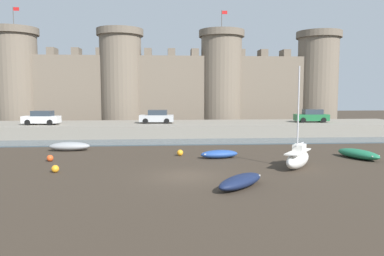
{
  "coord_description": "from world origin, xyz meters",
  "views": [
    {
      "loc": [
        -1.37,
        -22.9,
        5.22
      ],
      "look_at": [
        0.84,
        5.38,
        2.5
      ],
      "focal_mm": 35.0,
      "sensor_mm": 36.0,
      "label": 1
    }
  ],
  "objects_px": {
    "car_quay_west": "(312,116)",
    "car_quay_east": "(42,118)",
    "rowboat_near_channel_right": "(241,181)",
    "sailboat_midflat_right": "(298,158)",
    "rowboat_midflat_left": "(358,154)",
    "rowboat_foreground_left": "(70,146)",
    "car_quay_centre_west": "(157,117)",
    "mooring_buoy_off_centre": "(180,153)",
    "rowboat_midflat_centre": "(219,154)",
    "mooring_buoy_near_channel": "(55,169)",
    "mooring_buoy_near_shore": "(50,158)"
  },
  "relations": [
    {
      "from": "rowboat_midflat_centre",
      "to": "mooring_buoy_near_channel",
      "type": "distance_m",
      "value": 12.3
    },
    {
      "from": "mooring_buoy_off_centre",
      "to": "rowboat_near_channel_right",
      "type": "bearing_deg",
      "value": -75.0
    },
    {
      "from": "rowboat_near_channel_right",
      "to": "mooring_buoy_near_channel",
      "type": "xyz_separation_m",
      "value": [
        -11.25,
        4.77,
        -0.13
      ]
    },
    {
      "from": "rowboat_midflat_centre",
      "to": "car_quay_west",
      "type": "height_order",
      "value": "car_quay_west"
    },
    {
      "from": "rowboat_near_channel_right",
      "to": "car_quay_east",
      "type": "height_order",
      "value": "car_quay_east"
    },
    {
      "from": "rowboat_foreground_left",
      "to": "car_quay_centre_west",
      "type": "relative_size",
      "value": 0.85
    },
    {
      "from": "rowboat_near_channel_right",
      "to": "car_quay_centre_west",
      "type": "relative_size",
      "value": 0.88
    },
    {
      "from": "sailboat_midflat_right",
      "to": "mooring_buoy_near_channel",
      "type": "distance_m",
      "value": 16.32
    },
    {
      "from": "car_quay_east",
      "to": "car_quay_centre_west",
      "type": "xyz_separation_m",
      "value": [
        13.34,
        0.96,
        0.0
      ]
    },
    {
      "from": "sailboat_midflat_right",
      "to": "mooring_buoy_near_channel",
      "type": "relative_size",
      "value": 14.2
    },
    {
      "from": "sailboat_midflat_right",
      "to": "mooring_buoy_near_shore",
      "type": "bearing_deg",
      "value": 167.9
    },
    {
      "from": "rowboat_foreground_left",
      "to": "mooring_buoy_near_channel",
      "type": "xyz_separation_m",
      "value": [
        1.32,
        -9.29,
        -0.16
      ]
    },
    {
      "from": "mooring_buoy_off_centre",
      "to": "car_quay_east",
      "type": "bearing_deg",
      "value": 137.44
    },
    {
      "from": "car_quay_west",
      "to": "car_quay_east",
      "type": "height_order",
      "value": "same"
    },
    {
      "from": "rowboat_midflat_left",
      "to": "car_quay_west",
      "type": "bearing_deg",
      "value": 79.3
    },
    {
      "from": "rowboat_foreground_left",
      "to": "rowboat_midflat_centre",
      "type": "xyz_separation_m",
      "value": [
        12.79,
        -4.83,
        -0.07
      ]
    },
    {
      "from": "mooring_buoy_near_channel",
      "to": "car_quay_centre_west",
      "type": "bearing_deg",
      "value": 73.25
    },
    {
      "from": "rowboat_midflat_centre",
      "to": "car_quay_centre_west",
      "type": "distance_m",
      "value": 17.39
    },
    {
      "from": "rowboat_midflat_left",
      "to": "mooring_buoy_near_channel",
      "type": "height_order",
      "value": "rowboat_midflat_left"
    },
    {
      "from": "rowboat_foreground_left",
      "to": "rowboat_midflat_left",
      "type": "distance_m",
      "value": 24.41
    },
    {
      "from": "rowboat_near_channel_right",
      "to": "rowboat_midflat_left",
      "type": "relative_size",
      "value": 0.89
    },
    {
      "from": "rowboat_midflat_left",
      "to": "mooring_buoy_near_shore",
      "type": "bearing_deg",
      "value": 178.43
    },
    {
      "from": "mooring_buoy_near_channel",
      "to": "car_quay_centre_west",
      "type": "distance_m",
      "value": 21.97
    },
    {
      "from": "rowboat_near_channel_right",
      "to": "rowboat_midflat_left",
      "type": "bearing_deg",
      "value": 36.36
    },
    {
      "from": "car_quay_west",
      "to": "car_quay_east",
      "type": "bearing_deg",
      "value": -178.24
    },
    {
      "from": "sailboat_midflat_right",
      "to": "mooring_buoy_near_shore",
      "type": "relative_size",
      "value": 14.12
    },
    {
      "from": "rowboat_foreground_left",
      "to": "car_quay_west",
      "type": "height_order",
      "value": "car_quay_west"
    },
    {
      "from": "car_quay_west",
      "to": "car_quay_centre_west",
      "type": "bearing_deg",
      "value": -179.86
    },
    {
      "from": "rowboat_near_channel_right",
      "to": "mooring_buoy_near_shore",
      "type": "relative_size",
      "value": 7.47
    },
    {
      "from": "sailboat_midflat_right",
      "to": "car_quay_west",
      "type": "distance_m",
      "value": 22.82
    },
    {
      "from": "sailboat_midflat_right",
      "to": "rowboat_midflat_centre",
      "type": "relative_size",
      "value": 2.2
    },
    {
      "from": "rowboat_midflat_centre",
      "to": "rowboat_midflat_left",
      "type": "distance_m",
      "value": 10.95
    },
    {
      "from": "rowboat_midflat_left",
      "to": "car_quay_west",
      "type": "relative_size",
      "value": 0.99
    },
    {
      "from": "rowboat_foreground_left",
      "to": "mooring_buoy_off_centre",
      "type": "bearing_deg",
      "value": -19.72
    },
    {
      "from": "rowboat_foreground_left",
      "to": "mooring_buoy_off_centre",
      "type": "height_order",
      "value": "rowboat_foreground_left"
    },
    {
      "from": "rowboat_midflat_left",
      "to": "car_quay_centre_west",
      "type": "xyz_separation_m",
      "value": [
        -16.06,
        17.54,
        1.85
      ]
    },
    {
      "from": "car_quay_west",
      "to": "rowboat_near_channel_right",
      "type": "bearing_deg",
      "value": -119.27
    },
    {
      "from": "sailboat_midflat_right",
      "to": "car_quay_west",
      "type": "relative_size",
      "value": 1.66
    },
    {
      "from": "mooring_buoy_off_centre",
      "to": "car_quay_centre_west",
      "type": "distance_m",
      "value": 15.42
    },
    {
      "from": "rowboat_foreground_left",
      "to": "rowboat_midflat_left",
      "type": "xyz_separation_m",
      "value": [
        23.69,
        -5.88,
        -0.02
      ]
    },
    {
      "from": "car_quay_west",
      "to": "rowboat_midflat_centre",
      "type": "bearing_deg",
      "value": -130.7
    },
    {
      "from": "rowboat_foreground_left",
      "to": "car_quay_east",
      "type": "bearing_deg",
      "value": 118.11
    },
    {
      "from": "rowboat_midflat_left",
      "to": "rowboat_near_channel_right",
      "type": "bearing_deg",
      "value": -143.64
    },
    {
      "from": "sailboat_midflat_right",
      "to": "rowboat_midflat_left",
      "type": "relative_size",
      "value": 1.68
    },
    {
      "from": "sailboat_midflat_right",
      "to": "mooring_buoy_near_channel",
      "type": "height_order",
      "value": "sailboat_midflat_right"
    },
    {
      "from": "rowboat_midflat_centre",
      "to": "mooring_buoy_near_shore",
      "type": "distance_m",
      "value": 12.99
    },
    {
      "from": "rowboat_midflat_centre",
      "to": "car_quay_west",
      "type": "bearing_deg",
      "value": 49.3
    },
    {
      "from": "mooring_buoy_near_shore",
      "to": "mooring_buoy_off_centre",
      "type": "bearing_deg",
      "value": 9.92
    },
    {
      "from": "rowboat_midflat_centre",
      "to": "sailboat_midflat_right",
      "type": "bearing_deg",
      "value": -41.0
    },
    {
      "from": "rowboat_near_channel_right",
      "to": "car_quay_west",
      "type": "bearing_deg",
      "value": 60.73
    }
  ]
}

